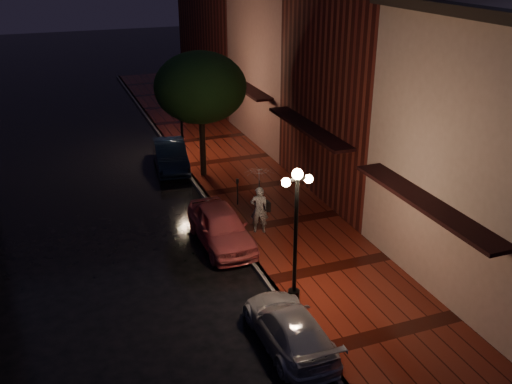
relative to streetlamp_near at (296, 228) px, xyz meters
name	(u,v)px	position (x,y,z in m)	size (l,w,h in m)	color
ground	(232,234)	(-0.35, 5.00, -2.60)	(120.00, 120.00, 0.00)	black
sidewalk	(286,223)	(1.90, 5.00, -2.53)	(4.50, 60.00, 0.15)	#4C150D
curb	(232,232)	(-0.35, 5.00, -2.53)	(0.25, 60.00, 0.15)	#595451
storefront_near	(511,158)	(6.65, -1.00, 1.65)	(5.00, 8.00, 8.50)	gray
storefront_mid	(374,68)	(6.65, 7.00, 2.90)	(5.00, 8.00, 11.00)	#511914
storefront_far	(294,59)	(6.65, 15.00, 1.90)	(5.00, 8.00, 9.00)	#8C5951
storefront_extra	(235,27)	(6.65, 25.00, 2.40)	(5.00, 12.00, 10.00)	#511914
streetlamp_near	(296,228)	(0.00, 0.00, 0.00)	(0.96, 0.36, 4.31)	black
streetlamp_far	(181,109)	(0.00, 14.00, 0.00)	(0.96, 0.36, 4.31)	black
street_tree	(201,89)	(0.26, 10.99, 1.64)	(4.16, 4.16, 5.80)	black
pink_car	(221,226)	(-0.95, 4.42, -1.88)	(1.69, 4.21, 1.43)	#CB5357
navy_car	(170,155)	(-0.95, 12.73, -1.91)	(1.46, 4.20, 1.38)	black
silver_car	(289,327)	(-0.95, -1.80, -2.02)	(1.62, 3.99, 1.16)	#A5A4AB
woman_with_umbrella	(259,190)	(0.62, 4.58, -0.75)	(1.07, 1.09, 2.58)	white
parking_meter	(237,189)	(0.65, 7.20, -1.75)	(0.12, 0.10, 1.16)	black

